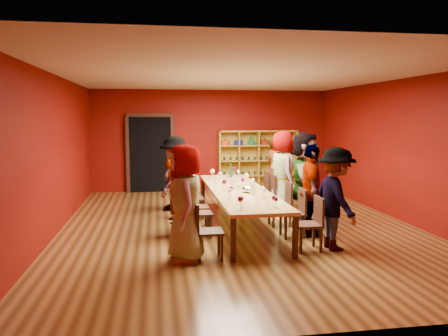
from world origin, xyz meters
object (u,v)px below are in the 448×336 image
Objects in this scene: tasting_table at (238,192)px; spittoon_bowl at (249,189)px; chair_person_right_0 at (312,221)px; chair_person_left_3 at (190,196)px; chair_person_right_3 at (269,192)px; person_right_3 at (282,172)px; person_left_4 at (172,175)px; person_left_0 at (186,203)px; chair_person_right_4 at (262,187)px; person_left_1 at (177,192)px; wine_bottle at (231,172)px; chair_person_left_1 at (196,210)px; person_right_0 at (336,199)px; chair_person_right_2 at (283,201)px; chair_person_left_2 at (194,204)px; chair_person_left_0 at (204,228)px; person_left_3 at (175,178)px; person_right_4 at (276,172)px; chair_person_right_1 at (297,210)px; shelving_unit at (257,157)px; person_left_2 at (180,189)px; person_right_1 at (311,191)px; person_right_2 at (305,179)px; chair_person_left_4 at (187,189)px.

spittoon_bowl reaches higher than tasting_table.
chair_person_left_3 is at bearing 125.09° from chair_person_right_0.
chair_person_right_3 is 0.47× the size of person_right_3.
person_left_4 is (-0.35, 0.94, 0.33)m from chair_person_left_3.
person_left_0 is 4.25m from chair_person_right_4.
person_left_1 is 5.00× the size of wine_bottle.
chair_person_left_1 is 1.00× the size of chair_person_right_3.
chair_person_right_3 is at bearing -90.00° from chair_person_right_4.
person_right_0 reaches higher than chair_person_right_2.
spittoon_bowl is (-0.78, -0.26, 0.32)m from chair_person_right_2.
chair_person_left_1 is 0.52× the size of person_right_0.
wine_bottle is (1.05, 1.87, 0.38)m from chair_person_left_2.
chair_person_left_1 is 1.00× the size of chair_person_right_4.
chair_person_left_0 is at bearing -114.81° from tasting_table.
person_left_3 is (-0.05, 2.79, 0.00)m from person_left_0.
person_right_4 reaches higher than tasting_table.
chair_person_right_3 is 0.55m from person_right_3.
chair_person_right_1 is at bearing 29.52° from chair_person_left_0.
person_left_4 is (-2.65, -2.55, -0.16)m from shelving_unit.
chair_person_left_2 is at bearing 137.41° from chair_person_right_0.
chair_person_left_3 is at bearing 36.84° from person_right_0.
chair_person_right_1 is (2.08, -0.84, -0.31)m from person_left_2.
chair_person_left_0 is 0.50× the size of person_left_3.
person_left_3 is (-0.33, 0.00, 0.40)m from chair_person_left_3.
person_right_3 is at bearing 158.88° from person_right_4.
person_left_1 is at bearing 113.44° from person_right_4.
spittoon_bowl is at bearing -161.32° from chair_person_right_2.
person_left_1 reaches higher than person_left_4.
person_right_0 is 2.86m from person_right_3.
shelving_unit is at bearing 85.43° from chair_person_right_0.
chair_person_right_4 is at bearing 2.81° from person_right_0.
chair_person_right_4 is (-0.27, 2.64, -0.36)m from person_right_1.
person_right_1 is 2.90m from wine_bottle.
person_right_3 is (0.32, 1.19, 0.45)m from chair_person_right_2.
person_right_2 reaches higher than chair_person_right_3.
tasting_table is at bearing 56.81° from person_left_4.
person_right_3 is (2.14, 1.19, 0.45)m from chair_person_left_2.
person_left_3 is 1.05× the size of person_right_1.
chair_person_right_3 is at bearing 90.00° from chair_person_right_2.
person_right_3 reaches higher than person_left_2.
tasting_table is 1.50m from person_left_3.
person_left_0 is 1.87m from person_left_2.
person_right_1 is at bearing -72.03° from chair_person_right_2.
person_left_1 is at bearing 96.46° from person_right_1.
chair_person_right_0 is 1.00× the size of chair_person_right_3.
chair_person_right_1 is at bearing -24.80° from chair_person_left_2.
chair_person_left_4 is at bearing -174.63° from person_left_3.
chair_person_left_3 is at bearing -90.00° from chair_person_left_4.
chair_person_left_3 is at bearing 93.65° from person_right_3.
wine_bottle is at bearing 174.58° from chair_person_right_4.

